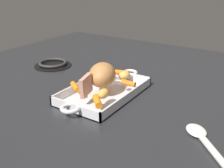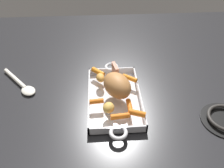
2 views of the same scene
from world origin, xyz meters
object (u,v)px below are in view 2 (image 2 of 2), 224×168
object	(u,v)px
roast_slice_outer	(115,72)
potato_whole	(100,78)
baby_carrot_southeast	(120,116)
baby_carrot_center_left	(97,101)
potato_golden_small	(109,108)
baby_carrot_center_right	(137,113)
baby_carrot_southwest	(130,78)
pork_roast	(117,85)
baby_carrot_northwest	(130,106)
serving_spoon	(22,85)
roasting_dish	(114,98)
baby_carrot_long	(98,72)

from	to	relation	value
roast_slice_outer	potato_whole	bearing A→B (deg)	-80.29
roast_slice_outer	baby_carrot_southeast	xyz separation A→B (m)	(0.24, 0.00, -0.02)
roast_slice_outer	baby_carrot_southeast	size ratio (longest dim) A/B	0.99
baby_carrot_southeast	baby_carrot_center_left	size ratio (longest dim) A/B	1.26
baby_carrot_center_left	potato_golden_small	world-z (taller)	potato_golden_small
baby_carrot_center_right	potato_whole	size ratio (longest dim) A/B	1.20
baby_carrot_southwest	potato_golden_small	distance (m)	0.21
potato_whole	baby_carrot_center_left	bearing A→B (deg)	-7.57
baby_carrot_center_right	pork_roast	bearing A→B (deg)	-153.20
roast_slice_outer	potato_golden_small	xyz separation A→B (m)	(0.20, -0.04, -0.02)
baby_carrot_center_right	potato_whole	bearing A→B (deg)	-148.67
baby_carrot_center_right	potato_whole	world-z (taller)	potato_whole
roast_slice_outer	baby_carrot_center_right	distance (m)	0.24
roast_slice_outer	baby_carrot_southeast	distance (m)	0.24
baby_carrot_northwest	serving_spoon	world-z (taller)	baby_carrot_northwest
baby_carrot_southeast	baby_carrot_center_left	xyz separation A→B (m)	(-0.08, -0.08, -0.00)
baby_carrot_southeast	potato_whole	bearing A→B (deg)	-163.59
baby_carrot_center_right	potato_golden_small	distance (m)	0.11
pork_roast	potato_whole	world-z (taller)	pork_roast
potato_whole	serving_spoon	xyz separation A→B (m)	(-0.03, -0.36, -0.04)
potato_golden_small	serving_spoon	xyz separation A→B (m)	(-0.21, -0.38, -0.05)
baby_carrot_northwest	potato_whole	size ratio (longest dim) A/B	1.36
baby_carrot_center_right	baby_carrot_southwest	bearing A→B (deg)	-179.58
roast_slice_outer	baby_carrot_northwest	size ratio (longest dim) A/B	0.99
roasting_dish	potato_golden_small	bearing A→B (deg)	-16.59
pork_roast	baby_carrot_southeast	distance (m)	0.14
baby_carrot_southeast	baby_carrot_long	world-z (taller)	same
baby_carrot_northwest	baby_carrot_center_right	xyz separation A→B (m)	(0.04, 0.02, 0.00)
baby_carrot_center_right	baby_carrot_southwest	size ratio (longest dim) A/B	0.91
baby_carrot_southwest	baby_carrot_center_left	bearing A→B (deg)	-47.15
potato_whole	serving_spoon	world-z (taller)	potato_whole
baby_carrot_long	baby_carrot_southwest	bearing A→B (deg)	69.16
roast_slice_outer	baby_carrot_northwest	bearing A→B (deg)	12.64
baby_carrot_long	pork_roast	bearing A→B (deg)	29.09
serving_spoon	pork_roast	bearing A→B (deg)	33.13
roasting_dish	baby_carrot_long	world-z (taller)	baby_carrot_long
potato_whole	serving_spoon	distance (m)	0.36
baby_carrot_center_right	baby_carrot_long	xyz separation A→B (m)	(-0.26, -0.14, -0.00)
baby_carrot_center_left	potato_whole	distance (m)	0.14
baby_carrot_center_right	potato_whole	xyz separation A→B (m)	(-0.21, -0.13, 0.01)
baby_carrot_northwest	potato_golden_small	bearing A→B (deg)	-82.30
roast_slice_outer	potato_whole	xyz separation A→B (m)	(0.01, -0.07, -0.02)
roast_slice_outer	baby_carrot_long	world-z (taller)	roast_slice_outer
roasting_dish	roast_slice_outer	xyz separation A→B (m)	(-0.10, 0.01, 0.06)
roasting_dish	baby_carrot_southwest	world-z (taller)	baby_carrot_southwest
potato_golden_small	potato_whole	bearing A→B (deg)	-171.92
pork_roast	serving_spoon	xyz separation A→B (m)	(-0.11, -0.42, -0.07)
potato_golden_small	pork_roast	bearing A→B (deg)	158.04
pork_roast	roasting_dish	bearing A→B (deg)	-84.74
baby_carrot_northwest	serving_spoon	distance (m)	0.51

